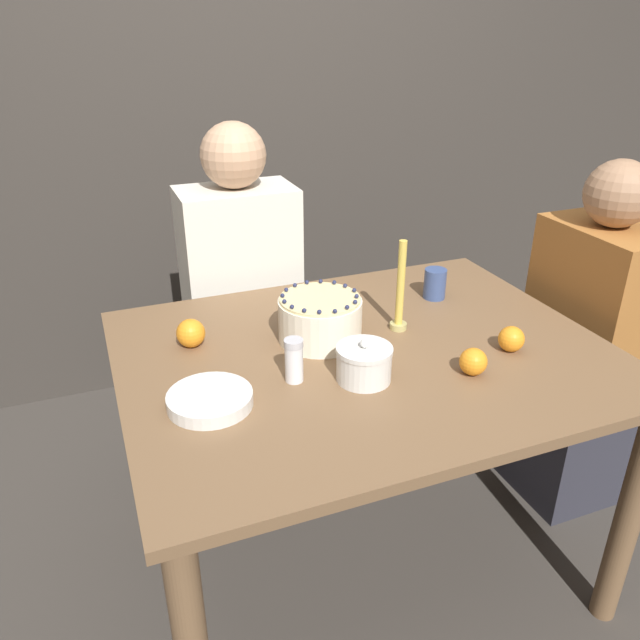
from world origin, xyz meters
name	(u,v)px	position (x,y,z in m)	size (l,w,h in m)	color
ground_plane	(358,558)	(0.00, 0.00, 0.00)	(12.00, 12.00, 0.00)	#3D3833
wall_behind	(228,92)	(0.00, 1.40, 1.30)	(8.00, 0.05, 2.60)	#38332D
dining_table	(364,388)	(0.00, 0.00, 0.66)	(1.30, 1.02, 0.78)	brown
cake	(320,319)	(-0.09, 0.11, 0.84)	(0.23, 0.23, 0.14)	#EFE5CC
sugar_bowl	(364,363)	(-0.07, -0.13, 0.82)	(0.14, 0.14, 0.11)	silver
sugar_shaker	(294,360)	(-0.23, -0.08, 0.84)	(0.05, 0.05, 0.11)	white
plate_stack	(210,400)	(-0.45, -0.11, 0.79)	(0.20, 0.20, 0.03)	silver
candle	(400,294)	(0.14, 0.08, 0.89)	(0.05, 0.05, 0.27)	tan
cup	(435,284)	(0.35, 0.24, 0.83)	(0.07, 0.07, 0.10)	#384C7F
orange_fruit_0	(511,339)	(0.36, -0.14, 0.81)	(0.07, 0.07, 0.07)	orange
orange_fruit_1	(473,362)	(0.20, -0.21, 0.81)	(0.07, 0.07, 0.07)	orange
orange_fruit_2	(191,333)	(-0.43, 0.20, 0.82)	(0.08, 0.08, 0.08)	orange
person_man_blue_shirt	(243,321)	(-0.16, 0.71, 0.57)	(0.40, 0.34, 1.29)	#473D33
person_woman_floral	(583,362)	(0.85, 0.05, 0.53)	(0.34, 0.40, 1.22)	#2D2D38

